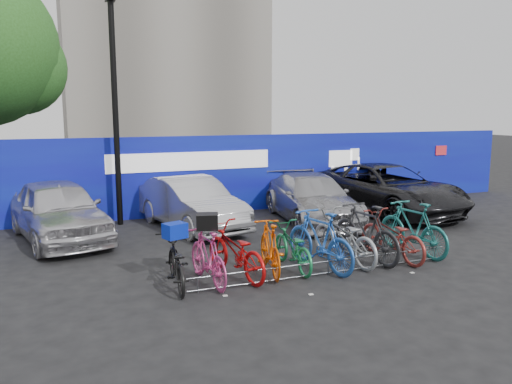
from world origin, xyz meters
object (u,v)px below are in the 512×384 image
car_0 (59,210)px  bike_0 (176,263)px  bike_2 (235,251)px  car_1 (191,203)px  bike_rack (328,267)px  car_3 (386,189)px  car_2 (312,198)px  lamppost (115,106)px  bike_7 (366,232)px  bike_5 (320,240)px  bike_6 (343,237)px  bike_8 (392,236)px  bike_9 (413,228)px  bike_4 (292,247)px  bike_1 (208,257)px  bike_3 (270,247)px

car_0 → bike_0: car_0 is taller
bike_2 → car_1: bearing=-106.1°
bike_rack → car_3: car_3 is taller
car_2 → bike_2: size_ratio=2.36×
car_0 → bike_0: 4.76m
lamppost → car_3: (7.88, -1.40, -2.52)m
car_3 → bike_7: 5.32m
bike_rack → car_2: (1.99, 4.42, 0.51)m
car_3 → bike_5: bearing=-146.4°
bike_7 → car_1: bearing=-63.9°
bike_6 → bike_8: bearing=163.2°
car_2 → bike_0: 6.29m
bike_0 → bike_8: 4.66m
car_1 → bike_9: (3.91, -4.24, -0.09)m
lamppost → car_0: bearing=-142.8°
bike_4 → car_0: bearing=-42.5°
bike_4 → bike_0: bearing=5.6°
car_3 → bike_1: size_ratio=3.17×
bike_2 → bike_3: bearing=164.8°
bike_2 → bike_8: (3.50, -0.14, -0.00)m
bike_1 → bike_3: (1.29, 0.13, 0.00)m
bike_2 → bike_6: (2.42, 0.05, 0.03)m
car_0 → bike_9: size_ratio=2.20×
lamppost → car_0: lamppost is taller
car_2 → bike_7: car_2 is taller
bike_9 → bike_6: bearing=-9.2°
car_0 → bike_2: 5.24m
car_1 → bike_3: car_1 is taller
bike_6 → bike_7: 0.52m
bike_rack → bike_1: bike_1 is taller
bike_7 → bike_8: 0.58m
car_3 → bike_6: size_ratio=2.63×
car_3 → bike_6: (-3.97, -3.98, -0.21)m
lamppost → bike_rack: size_ratio=1.09×
lamppost → bike_0: bearing=-86.7°
bike_7 → bike_2: bearing=-6.3°
bike_rack → car_3: 6.59m
car_1 → bike_0: size_ratio=2.41×
car_2 → bike_2: (-3.71, -3.85, -0.16)m
car_3 → bike_3: 6.99m
bike_rack → bike_7: size_ratio=2.73×
bike_rack → bike_0: 2.93m
bike_0 → lamppost: bearing=-81.5°
car_0 → bike_6: bearing=-49.9°
lamppost → car_1: 3.34m
bike_2 → car_3: bearing=-160.5°
bike_0 → bike_3: bike_3 is taller
lamppost → bike_rack: (3.20, -6.00, -3.11)m
car_1 → car_2: size_ratio=0.91×
lamppost → car_0: 3.21m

